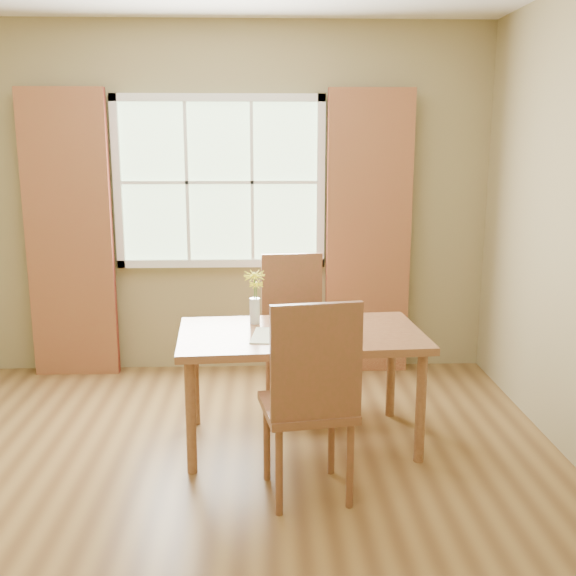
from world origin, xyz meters
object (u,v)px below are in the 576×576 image
(dining_table, at_px, (301,343))
(chair_far, at_px, (294,322))
(flower_vase, at_px, (255,293))
(chair_near, at_px, (311,394))
(water_glass, at_px, (338,325))
(croissant_sandwich, at_px, (287,323))

(dining_table, distance_m, chair_far, 0.71)
(flower_vase, bearing_deg, dining_table, -35.83)
(dining_table, distance_m, chair_near, 0.71)
(chair_near, relative_size, chair_far, 1.03)
(dining_table, height_order, chair_far, chair_far)
(flower_vase, bearing_deg, chair_far, 62.65)
(dining_table, relative_size, water_glass, 13.22)
(dining_table, distance_m, flower_vase, 0.43)
(dining_table, relative_size, chair_near, 1.39)
(dining_table, bearing_deg, chair_far, 86.88)
(chair_far, distance_m, croissant_sandwich, 0.84)
(chair_near, height_order, flower_vase, chair_near)
(dining_table, xyz_separation_m, flower_vase, (-0.27, 0.20, 0.27))
(chair_far, bearing_deg, croissant_sandwich, -101.37)
(water_glass, relative_size, flower_vase, 0.34)
(water_glass, bearing_deg, flower_vase, 153.67)
(chair_far, height_order, croissant_sandwich, chair_far)
(chair_near, xyz_separation_m, water_glass, (0.20, 0.67, 0.17))
(croissant_sandwich, distance_m, water_glass, 0.31)
(water_glass, bearing_deg, croissant_sandwich, -170.38)
(dining_table, bearing_deg, chair_near, -92.68)
(chair_near, distance_m, flower_vase, 1.00)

